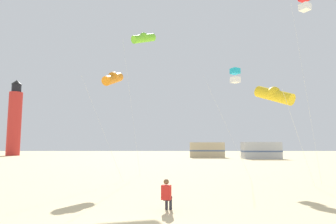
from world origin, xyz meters
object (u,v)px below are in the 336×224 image
Objects in this scene: rv_van_silver at (262,151)px; lighthouse_distant at (15,120)px; kite_box_cyan at (236,76)px; kite_tube_orange at (114,78)px; kite_tube_gold at (275,95)px; kite_box_scarlet at (305,3)px; rv_van_tan at (208,150)px; kite_flyer_standing at (167,194)px; kite_tube_lime at (144,38)px.

lighthouse_distant is at bearing 161.49° from rv_van_silver.
kite_box_cyan reaches higher than kite_tube_orange.
kite_tube_orange reaches higher than kite_tube_gold.
kite_tube_gold is 0.36× the size of lighthouse_distant.
kite_box_cyan is at bearing 138.56° from kite_box_scarlet.
rv_van_tan is at bearing -12.44° from lighthouse_distant.
kite_tube_gold is 37.82m from rv_van_tan.
lighthouse_distant is (-33.88, 52.97, 7.22)m from kite_flyer_standing.
lighthouse_distant is 52.15m from rv_van_silver.
rv_van_silver is (19.96, 28.19, -5.97)m from kite_tube_orange.
kite_flyer_standing is 16.70m from kite_box_scarlet.
kite_box_cyan is 0.50× the size of lighthouse_distant.
kite_flyer_standing is 63.29m from lighthouse_distant.
kite_flyer_standing is 10.17m from kite_tube_gold.
kite_tube_orange is (-13.44, 2.61, -4.65)m from kite_box_scarlet.
kite_flyer_standing is 0.19× the size of kite_tube_gold.
kite_box_cyan reaches higher than kite_tube_gold.
lighthouse_distant reaches higher than rv_van_tan.
rv_van_tan is at bearing 86.44° from kite_box_cyan.
kite_tube_lime is (-8.55, 7.81, 6.48)m from kite_tube_gold.
kite_tube_lime is at bearing 151.52° from kite_box_scarlet.
kite_box_scarlet is at bearing -104.41° from rv_van_silver.
kite_box_scarlet reaches higher than kite_tube_gold.
kite_tube_orange is at bearing -54.18° from kite_flyer_standing.
lighthouse_distant is (-31.74, 38.88, -4.03)m from kite_tube_lime.
kite_box_scarlet reaches higher than kite_tube_lime.
kite_tube_gold is 7.41m from kite_box_scarlet.
kite_tube_orange is 51.89m from lighthouse_distant.
kite_flyer_standing is 0.09× the size of kite_box_scarlet.
kite_tube_gold is at bearing -121.19° from kite_flyer_standing.
rv_van_silver is at bearing 78.05° from kite_box_scarlet.
kite_tube_gold is at bearing -77.96° from kite_box_cyan.
rv_van_tan is 1.01× the size of rv_van_silver.
kite_flyer_standing is 44.50m from rv_van_tan.
kite_box_scarlet is 1.93× the size of rv_van_silver.
kite_tube_gold is at bearing -151.52° from kite_box_scarlet.
kite_box_scarlet is at bearing -28.48° from kite_tube_lime.
kite_tube_lime is 8.91m from kite_box_cyan.
rv_van_tan is (-2.00, 36.01, -10.62)m from kite_box_scarlet.
rv_van_tan is (41.22, -9.09, -6.45)m from lighthouse_distant.
kite_box_scarlet is 1.56× the size of kite_tube_orange.
kite_box_cyan is (5.32, 11.42, 7.18)m from kite_flyer_standing.
kite_box_cyan reaches higher than kite_flyer_standing.
kite_box_scarlet reaches higher than kite_flyer_standing.
lighthouse_distant is at bearing 130.79° from kite_tube_gold.
kite_box_cyan is at bearing -19.74° from kite_tube_lime.
kite_box_scarlet reaches higher than rv_van_tan.
kite_tube_lime is 1.92× the size of rv_van_silver.
kite_tube_orange is 0.48× the size of lighthouse_distant.
rv_van_tan is (11.44, 33.41, -5.97)m from kite_tube_orange.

